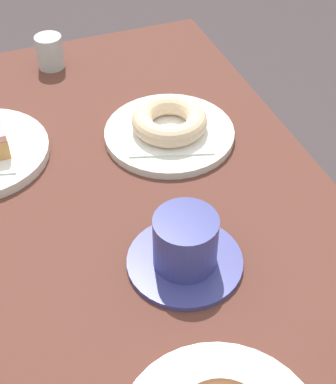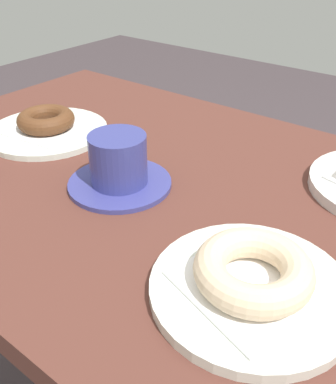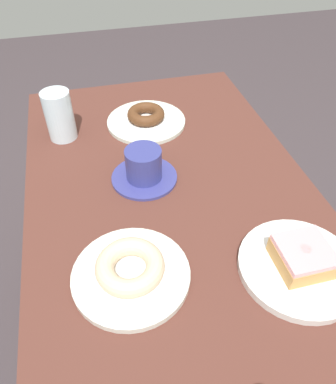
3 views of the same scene
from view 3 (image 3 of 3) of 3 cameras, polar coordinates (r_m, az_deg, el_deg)
name	(u,v)px [view 3 (image 3 of 3)]	position (r m, az deg, el deg)	size (l,w,h in m)	color
ground_plane	(172,342)	(1.39, 0.61, -22.06)	(6.00, 6.00, 0.00)	#3F3539
table	(174,223)	(0.86, 0.91, -4.77)	(1.09, 0.63, 0.70)	#572E25
plate_chocolate_ring	(146,122)	(1.03, -3.35, 10.75)	(0.21, 0.21, 0.01)	silver
napkin_chocolate_ring	(146,119)	(1.03, -3.36, 11.06)	(0.12, 0.12, 0.00)	white
donut_chocolate_ring	(146,114)	(1.02, -3.40, 11.84)	(0.10, 0.10, 0.03)	#57321B
plate_glazed_square	(298,267)	(0.71, 19.41, -10.81)	(0.22, 0.22, 0.02)	silver
napkin_glazed_square	(300,264)	(0.71, 19.58, -10.36)	(0.13, 0.13, 0.00)	white
donut_glazed_square	(303,256)	(0.69, 20.02, -9.24)	(0.09, 0.09, 0.04)	tan
plate_sugar_ring	(131,275)	(0.67, -5.70, -12.61)	(0.21, 0.21, 0.01)	silver
napkin_sugar_ring	(131,273)	(0.66, -5.74, -12.22)	(0.13, 0.13, 0.00)	white
donut_sugar_ring	(130,266)	(0.65, -5.86, -11.32)	(0.12, 0.12, 0.03)	beige
water_glass	(59,116)	(0.98, -16.36, 11.21)	(0.07, 0.07, 0.13)	silver
coffee_cup	(144,167)	(0.83, -3.74, 3.86)	(0.15, 0.15, 0.08)	#3B3D88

